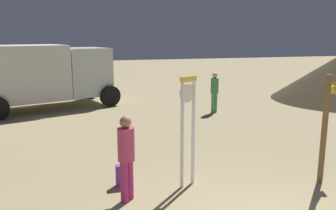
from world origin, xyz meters
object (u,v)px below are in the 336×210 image
arrow_sign (329,110)px  box_truck_near (30,74)px  person_distant (215,90)px  standing_clock (188,122)px  person_near_clock (126,154)px  backpack (124,175)px

arrow_sign → box_truck_near: bearing=125.7°
person_distant → standing_clock: bearing=-118.5°
standing_clock → arrow_sign: size_ratio=0.99×
arrow_sign → person_distant: 6.70m
arrow_sign → person_near_clock: bearing=178.3°
person_near_clock → backpack: bearing=86.3°
standing_clock → box_truck_near: box_truck_near is taller
standing_clock → box_truck_near: (-3.67, 8.86, 0.15)m
arrow_sign → person_near_clock: 4.36m
backpack → box_truck_near: box_truck_near is taller
arrow_sign → backpack: size_ratio=5.08×
backpack → box_truck_near: 8.94m
arrow_sign → person_distant: bearing=86.9°
arrow_sign → backpack: (-4.28, 0.80, -1.28)m
person_distant → person_near_clock: bearing=-125.6°
backpack → person_distant: person_distant is taller
arrow_sign → box_truck_near: size_ratio=0.33×
backpack → box_truck_near: bearing=105.8°
box_truck_near → person_distant: bearing=-20.5°
standing_clock → backpack: bearing=164.5°
arrow_sign → person_near_clock: (-4.32, 0.13, -0.59)m
person_near_clock → person_distant: (4.68, 6.54, -0.01)m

